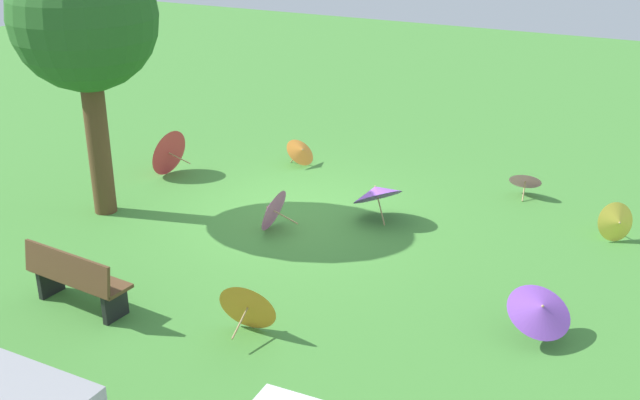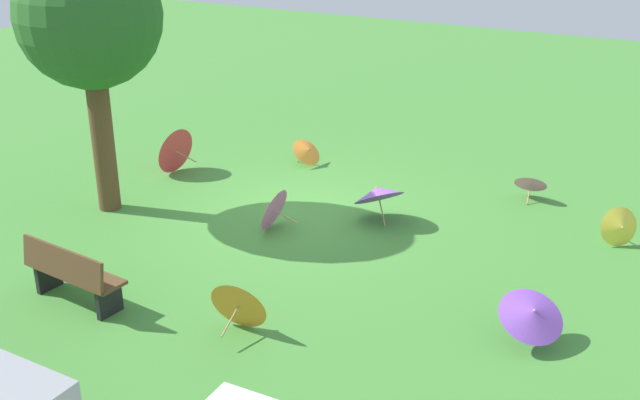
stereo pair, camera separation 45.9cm
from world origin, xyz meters
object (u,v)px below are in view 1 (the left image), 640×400
(parasol_purple_0, at_px, (376,192))
(parasol_purple_1, at_px, (541,309))
(parasol_orange_0, at_px, (301,151))
(parasol_orange_1, at_px, (249,304))
(parasol_pink_0, at_px, (526,179))
(parasol_red_0, at_px, (166,151))
(parasol_yellow_0, at_px, (617,222))
(parasol_pink_1, at_px, (271,209))
(shade_tree, at_px, (84,21))
(park_bench, at_px, (76,278))

(parasol_purple_0, bearing_deg, parasol_purple_1, 142.80)
(parasol_orange_0, relative_size, parasol_orange_1, 0.89)
(parasol_pink_0, relative_size, parasol_red_0, 0.68)
(parasol_yellow_0, xyz_separation_m, parasol_purple_0, (3.85, 1.01, 0.19))
(parasol_pink_1, distance_m, parasol_orange_1, 3.18)
(parasol_orange_0, xyz_separation_m, parasol_red_0, (2.18, 1.68, 0.17))
(parasol_purple_0, relative_size, parasol_purple_1, 1.05)
(shade_tree, height_order, parasol_purple_0, shade_tree)
(shade_tree, height_order, parasol_pink_0, shade_tree)
(park_bench, bearing_deg, parasol_pink_1, -106.61)
(park_bench, distance_m, parasol_purple_0, 5.28)
(parasol_pink_0, relative_size, parasol_pink_1, 0.85)
(parasol_pink_1, xyz_separation_m, parasol_purple_1, (-4.79, 1.36, 0.07))
(parasol_pink_0, height_order, parasol_yellow_0, parasol_yellow_0)
(parasol_pink_0, bearing_deg, shade_tree, 32.65)
(park_bench, relative_size, parasol_pink_0, 2.45)
(parasol_purple_1, bearing_deg, parasol_yellow_0, -97.60)
(shade_tree, relative_size, parasol_purple_1, 4.01)
(parasol_red_0, bearing_deg, parasol_purple_0, 178.11)
(parasol_purple_1, bearing_deg, parasol_orange_1, 23.86)
(parasol_orange_1, distance_m, parasol_red_0, 6.26)
(park_bench, xyz_separation_m, shade_tree, (2.00, -2.79, 2.92))
(parasol_purple_0, xyz_separation_m, parasol_red_0, (4.66, -0.15, -0.03))
(shade_tree, bearing_deg, parasol_yellow_0, -160.78)
(shade_tree, relative_size, parasol_orange_1, 5.57)
(parasol_pink_0, relative_size, parasol_purple_0, 0.55)
(parasol_pink_1, height_order, parasol_yellow_0, parasol_pink_1)
(park_bench, xyz_separation_m, parasol_purple_1, (-5.83, -2.11, -0.02))
(shade_tree, xyz_separation_m, parasol_orange_1, (-4.42, 2.19, -2.99))
(park_bench, bearing_deg, parasol_purple_0, -117.65)
(shade_tree, xyz_separation_m, parasol_orange_0, (-1.97, -3.72, -3.06))
(parasol_red_0, bearing_deg, parasol_orange_1, 137.54)
(park_bench, relative_size, parasol_purple_0, 1.34)
(parasol_orange_1, xyz_separation_m, parasol_purple_1, (-3.41, -1.51, 0.05))
(parasol_pink_1, bearing_deg, parasol_purple_0, -139.53)
(parasol_orange_1, xyz_separation_m, parasol_yellow_0, (-3.89, -5.08, -0.06))
(parasol_orange_1, height_order, parasol_purple_0, parasol_purple_0)
(parasol_purple_1, bearing_deg, shade_tree, -4.94)
(park_bench, distance_m, parasol_red_0, 5.31)
(park_bench, height_order, parasol_purple_0, park_bench)
(park_bench, relative_size, parasol_purple_1, 1.41)
(parasol_pink_0, xyz_separation_m, parasol_yellow_0, (-1.80, 1.27, -0.00))
(parasol_yellow_0, xyz_separation_m, parasol_purple_1, (0.48, 3.57, 0.12))
(parasol_orange_1, bearing_deg, parasol_purple_1, -156.14)
(parasol_pink_0, bearing_deg, parasol_orange_1, 71.79)
(parasol_orange_0, relative_size, parasol_purple_0, 0.61)
(parasol_orange_0, distance_m, parasol_yellow_0, 6.39)
(park_bench, relative_size, parasol_orange_0, 2.21)
(park_bench, bearing_deg, parasol_orange_0, -89.75)
(parasol_purple_1, bearing_deg, park_bench, 19.92)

